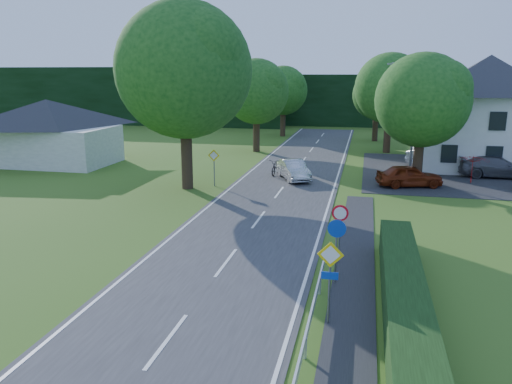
% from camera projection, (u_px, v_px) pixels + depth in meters
% --- Properties ---
extents(road, '(7.00, 80.00, 0.04)m').
position_uv_depth(road, '(266.00, 210.00, 27.19)').
color(road, '#343436').
rests_on(road, ground).
extents(parking_pad, '(14.00, 16.00, 0.04)m').
position_uv_depth(parking_pad, '(459.00, 173.00, 36.99)').
color(parking_pad, '#252628').
rests_on(parking_pad, ground).
extents(line_edge_left, '(0.12, 80.00, 0.01)m').
position_uv_depth(line_edge_left, '(209.00, 206.00, 27.87)').
color(line_edge_left, white).
rests_on(line_edge_left, road).
extents(line_edge_right, '(0.12, 80.00, 0.01)m').
position_uv_depth(line_edge_right, '(326.00, 213.00, 26.49)').
color(line_edge_right, white).
rests_on(line_edge_right, road).
extents(line_centre, '(0.12, 80.00, 0.01)m').
position_uv_depth(line_centre, '(266.00, 209.00, 27.18)').
color(line_centre, white).
rests_on(line_centre, road).
extents(tree_main, '(9.40, 9.40, 11.64)m').
position_uv_depth(tree_main, '(185.00, 97.00, 30.89)').
color(tree_main, '#174916').
rests_on(tree_main, ground).
extents(tree_left_far, '(7.00, 7.00, 8.58)m').
position_uv_depth(tree_left_far, '(256.00, 106.00, 46.22)').
color(tree_left_far, '#174916').
rests_on(tree_left_far, ground).
extents(tree_right_far, '(7.40, 7.40, 9.09)m').
position_uv_depth(tree_right_far, '(389.00, 103.00, 45.52)').
color(tree_right_far, '#174916').
rests_on(tree_right_far, ground).
extents(tree_left_back, '(6.60, 6.60, 8.07)m').
position_uv_depth(tree_left_back, '(283.00, 101.00, 57.56)').
color(tree_left_back, '#174916').
rests_on(tree_left_back, ground).
extents(tree_right_back, '(6.20, 6.20, 7.56)m').
position_uv_depth(tree_right_back, '(376.00, 106.00, 53.51)').
color(tree_right_back, '#174916').
rests_on(tree_right_back, ground).
extents(tree_right_mid, '(7.00, 7.00, 8.58)m').
position_uv_depth(tree_right_mid, '(421.00, 121.00, 31.98)').
color(tree_right_mid, '#174916').
rests_on(tree_right_mid, ground).
extents(treeline_left, '(44.00, 6.00, 8.00)m').
position_uv_depth(treeline_left, '(134.00, 96.00, 72.03)').
color(treeline_left, black).
rests_on(treeline_left, ground).
extents(treeline_right, '(30.00, 5.00, 7.00)m').
position_uv_depth(treeline_right, '(390.00, 101.00, 68.33)').
color(treeline_right, black).
rests_on(treeline_right, ground).
extents(bungalow_left, '(11.00, 6.50, 5.20)m').
position_uv_depth(bungalow_left, '(49.00, 131.00, 40.27)').
color(bungalow_left, '#B4B4B0').
rests_on(bungalow_left, ground).
extents(house_white, '(10.60, 8.40, 8.60)m').
position_uv_depth(house_white, '(486.00, 111.00, 38.38)').
color(house_white, silver).
rests_on(house_white, ground).
extents(streetlight, '(2.03, 0.18, 8.00)m').
position_uv_depth(streetlight, '(412.00, 115.00, 33.93)').
color(streetlight, slate).
rests_on(streetlight, ground).
extents(sign_priority_right, '(0.78, 0.09, 2.59)m').
position_uv_depth(sign_priority_right, '(330.00, 268.00, 14.46)').
color(sign_priority_right, slate).
rests_on(sign_priority_right, ground).
extents(sign_roundabout, '(0.64, 0.08, 2.37)m').
position_uv_depth(sign_roundabout, '(336.00, 239.00, 17.33)').
color(sign_roundabout, slate).
rests_on(sign_roundabout, ground).
extents(sign_speed_limit, '(0.64, 0.11, 2.37)m').
position_uv_depth(sign_speed_limit, '(340.00, 220.00, 19.20)').
color(sign_speed_limit, slate).
rests_on(sign_speed_limit, ground).
extents(sign_priority_left, '(0.78, 0.09, 2.44)m').
position_uv_depth(sign_priority_left, '(214.00, 160.00, 32.47)').
color(sign_priority_left, slate).
rests_on(sign_priority_left, ground).
extents(moving_car, '(3.02, 4.35, 1.36)m').
position_uv_depth(moving_car, '(294.00, 170.00, 34.59)').
color(moving_car, '#B8B9BD').
rests_on(moving_car, road).
extents(motorcycle, '(0.89, 2.20, 1.14)m').
position_uv_depth(motorcycle, '(276.00, 167.00, 36.29)').
color(motorcycle, black).
rests_on(motorcycle, road).
extents(parked_car_red, '(4.47, 2.70, 1.42)m').
position_uv_depth(parked_car_red, '(409.00, 176.00, 32.44)').
color(parked_car_red, maroon).
rests_on(parked_car_red, parking_pad).
extents(parked_car_silver_a, '(5.08, 3.19, 1.58)m').
position_uv_depth(parked_car_silver_a, '(438.00, 157.00, 39.13)').
color(parked_car_silver_a, '#B9B9BE').
rests_on(parked_car_silver_a, parking_pad).
extents(parked_car_grey, '(5.14, 2.11, 1.49)m').
position_uv_depth(parked_car_grey, '(496.00, 167.00, 35.31)').
color(parked_car_grey, '#55555A').
rests_on(parked_car_grey, parking_pad).
extents(parasol, '(2.60, 2.62, 1.87)m').
position_uv_depth(parasol, '(472.00, 169.00, 33.40)').
color(parasol, red).
rests_on(parasol, parking_pad).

